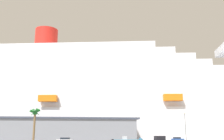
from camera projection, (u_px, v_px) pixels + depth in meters
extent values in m
cube|color=white|center=(112.00, 125.00, 131.26)|extent=(236.25, 54.03, 14.14)
cube|color=white|center=(112.00, 107.00, 133.27)|extent=(208.02, 48.87, 3.12)
cube|color=white|center=(102.00, 101.00, 134.25)|extent=(197.48, 47.72, 3.12)
cube|color=white|center=(93.00, 95.00, 135.24)|extent=(186.02, 46.45, 3.12)
cube|color=white|center=(84.00, 89.00, 136.22)|extent=(177.13, 44.80, 3.12)
cube|color=white|center=(75.00, 83.00, 137.20)|extent=(169.23, 43.52, 3.12)
cube|color=white|center=(66.00, 77.00, 138.19)|extent=(160.59, 42.44, 3.12)
cube|color=white|center=(58.00, 71.00, 139.17)|extent=(151.33, 40.79, 3.12)
cube|color=white|center=(49.00, 65.00, 140.16)|extent=(146.41, 39.62, 3.12)
cube|color=white|center=(41.00, 60.00, 141.14)|extent=(137.53, 38.63, 3.12)
cube|color=white|center=(32.00, 54.00, 142.12)|extent=(128.63, 37.18, 3.12)
cylinder|color=red|center=(46.00, 40.00, 143.47)|extent=(12.91, 12.91, 11.82)
cube|color=orange|center=(48.00, 98.00, 118.60)|extent=(8.26, 3.91, 2.80)
cube|color=orange|center=(173.00, 98.00, 115.60)|extent=(8.26, 3.91, 2.80)
cube|color=gray|center=(55.00, 130.00, 106.88)|extent=(63.22, 29.18, 8.05)
cube|color=#3F4759|center=(56.00, 119.00, 107.88)|extent=(65.75, 30.34, 0.60)
cube|color=black|center=(160.00, 138.00, 58.38)|extent=(2.32, 2.18, 0.90)
cube|color=#26333F|center=(163.00, 138.00, 58.50)|extent=(0.40, 1.67, 0.63)
cube|color=silver|center=(125.00, 138.00, 56.74)|extent=(0.97, 1.13, 0.70)
cylinder|color=brown|center=(34.00, 128.00, 69.99)|extent=(0.56, 0.56, 8.00)
cone|color=#1E6628|center=(37.00, 113.00, 70.90)|extent=(1.07, 2.51, 2.20)
cone|color=#1E6628|center=(36.00, 113.00, 71.32)|extent=(2.66, 1.57, 1.94)
cone|color=#1E6628|center=(34.00, 113.00, 71.25)|extent=(2.55, 2.17, 1.59)
cone|color=#1E6628|center=(34.00, 113.00, 70.86)|extent=(1.16, 2.70, 1.82)
cone|color=#1E6628|center=(34.00, 112.00, 70.59)|extent=(2.52, 1.71, 2.15)
cone|color=#1E6628|center=(35.00, 112.00, 70.59)|extent=(2.62, 1.63, 2.01)
sphere|color=#1E6628|center=(35.00, 113.00, 70.92)|extent=(1.10, 1.10, 1.10)
cylinder|color=slate|center=(186.00, 128.00, 77.24)|extent=(0.20, 0.20, 8.31)
sphere|color=#F9F2CC|center=(185.00, 113.00, 78.26)|extent=(0.56, 0.56, 0.56)
cube|color=#1E232D|center=(65.00, 138.00, 79.45)|extent=(2.78, 2.04, 0.55)
cube|color=#264C99|center=(178.00, 140.00, 93.37)|extent=(4.32, 1.86, 0.70)
cube|color=#1E232D|center=(177.00, 138.00, 93.50)|extent=(2.42, 1.66, 0.55)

